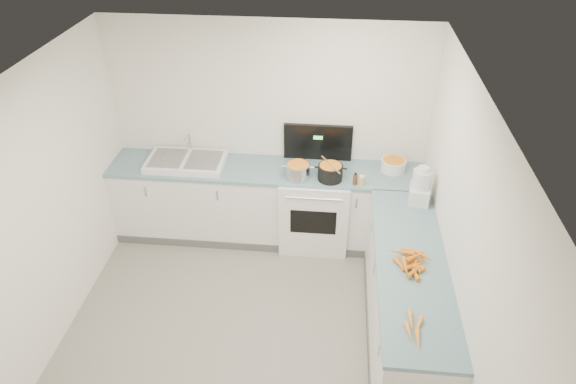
# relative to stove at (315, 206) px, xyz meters

# --- Properties ---
(floor) EXTENTS (3.50, 4.00, 0.00)m
(floor) POSITION_rel_stove_xyz_m (-0.55, -1.69, -0.47)
(floor) COLOR gray
(floor) RESTS_ON ground
(ceiling) EXTENTS (3.50, 4.00, 0.00)m
(ceiling) POSITION_rel_stove_xyz_m (-0.55, -1.69, 2.03)
(ceiling) COLOR white
(ceiling) RESTS_ON ground
(wall_back) EXTENTS (3.50, 0.00, 2.50)m
(wall_back) POSITION_rel_stove_xyz_m (-0.55, 0.31, 0.78)
(wall_back) COLOR white
(wall_back) RESTS_ON ground
(wall_left) EXTENTS (0.00, 4.00, 2.50)m
(wall_left) POSITION_rel_stove_xyz_m (-2.30, -1.69, 0.78)
(wall_left) COLOR white
(wall_left) RESTS_ON ground
(wall_right) EXTENTS (0.00, 4.00, 2.50)m
(wall_right) POSITION_rel_stove_xyz_m (1.20, -1.69, 0.78)
(wall_right) COLOR white
(wall_right) RESTS_ON ground
(counter_back) EXTENTS (3.50, 0.62, 0.94)m
(counter_back) POSITION_rel_stove_xyz_m (-0.55, 0.01, -0.00)
(counter_back) COLOR white
(counter_back) RESTS_ON ground
(counter_right) EXTENTS (0.62, 2.20, 0.94)m
(counter_right) POSITION_rel_stove_xyz_m (0.90, -1.39, -0.00)
(counter_right) COLOR white
(counter_right) RESTS_ON ground
(stove) EXTENTS (0.76, 0.65, 1.36)m
(stove) POSITION_rel_stove_xyz_m (0.00, 0.00, 0.00)
(stove) COLOR white
(stove) RESTS_ON ground
(sink) EXTENTS (0.86, 0.52, 0.31)m
(sink) POSITION_rel_stove_xyz_m (-1.45, 0.02, 0.50)
(sink) COLOR white
(sink) RESTS_ON counter_back
(steel_pot) EXTENTS (0.27, 0.27, 0.19)m
(steel_pot) POSITION_rel_stove_xyz_m (-0.19, -0.15, 0.54)
(steel_pot) COLOR silver
(steel_pot) RESTS_ON stove
(black_pot) EXTENTS (0.34, 0.34, 0.19)m
(black_pot) POSITION_rel_stove_xyz_m (0.16, -0.13, 0.54)
(black_pot) COLOR black
(black_pot) RESTS_ON stove
(wooden_spoon) EXTENTS (0.21, 0.34, 0.02)m
(wooden_spoon) POSITION_rel_stove_xyz_m (0.16, -0.13, 0.65)
(wooden_spoon) COLOR #AD7A47
(wooden_spoon) RESTS_ON black_pot
(mixing_bowl) EXTENTS (0.34, 0.34, 0.13)m
(mixing_bowl) POSITION_rel_stove_xyz_m (0.84, 0.12, 0.53)
(mixing_bowl) COLOR white
(mixing_bowl) RESTS_ON counter_back
(extract_bottle) EXTENTS (0.05, 0.05, 0.12)m
(extract_bottle) POSITION_rel_stove_xyz_m (0.42, -0.21, 0.52)
(extract_bottle) COLOR #593319
(extract_bottle) RESTS_ON counter_back
(spice_jar) EXTENTS (0.06, 0.06, 0.10)m
(spice_jar) POSITION_rel_stove_xyz_m (0.49, -0.22, 0.52)
(spice_jar) COLOR #E5B266
(spice_jar) RESTS_ON counter_back
(food_processor) EXTENTS (0.22, 0.26, 0.40)m
(food_processor) POSITION_rel_stove_xyz_m (1.05, -0.46, 0.64)
(food_processor) COLOR white
(food_processor) RESTS_ON counter_right
(carrot_pile) EXTENTS (0.38, 0.39, 0.09)m
(carrot_pile) POSITION_rel_stove_xyz_m (0.89, -1.42, 0.50)
(carrot_pile) COLOR orange
(carrot_pile) RESTS_ON counter_right
(peeled_carrots) EXTENTS (0.16, 0.35, 0.04)m
(peeled_carrots) POSITION_rel_stove_xyz_m (0.83, -2.14, 0.49)
(peeled_carrots) COLOR orange
(peeled_carrots) RESTS_ON counter_right
(peelings) EXTENTS (0.22, 0.24, 0.01)m
(peelings) POSITION_rel_stove_xyz_m (-1.68, -0.00, 0.54)
(peelings) COLOR tan
(peelings) RESTS_ON sink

